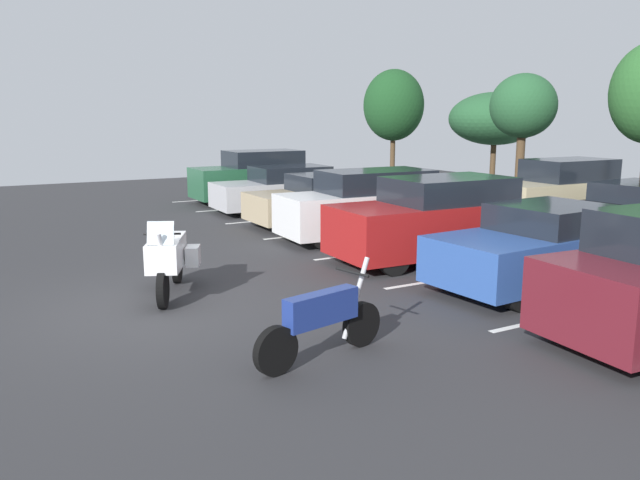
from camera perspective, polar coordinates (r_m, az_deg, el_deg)
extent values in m
cube|color=#2D2D30|center=(11.11, -14.58, -6.23)|extent=(44.00, 44.00, 0.10)
cylinder|color=black|center=(10.97, -14.01, -4.33)|extent=(0.66, 0.39, 0.67)
cylinder|color=black|center=(12.57, -12.78, -2.29)|extent=(0.66, 0.39, 0.67)
cube|color=white|center=(11.66, -13.45, -1.08)|extent=(1.33, 0.94, 0.55)
cylinder|color=#B2B2B7|center=(10.98, -14.02, -2.05)|extent=(0.50, 0.28, 1.14)
cylinder|color=black|center=(10.96, -14.07, 0.54)|extent=(0.29, 0.58, 0.04)
cube|color=white|center=(10.94, -14.05, -1.62)|extent=(0.62, 0.67, 0.49)
cube|color=#B2C1CC|center=(10.80, -14.21, 0.60)|extent=(0.33, 0.47, 0.39)
cube|color=white|center=(12.01, -11.42, -1.40)|extent=(0.50, 0.40, 0.36)
cube|color=white|center=(12.12, -14.87, -1.44)|extent=(0.50, 0.40, 0.36)
cylinder|color=black|center=(8.98, 3.77, -7.59)|extent=(0.26, 0.65, 0.64)
cylinder|color=black|center=(8.02, -4.01, -9.96)|extent=(0.26, 0.65, 0.64)
cube|color=navy|center=(8.35, 0.12, -6.19)|extent=(0.48, 1.17, 0.43)
cylinder|color=#B2B2B7|center=(8.78, 3.26, -5.24)|extent=(0.18, 0.51, 1.11)
cylinder|color=black|center=(8.62, 2.91, -2.93)|extent=(0.61, 0.17, 0.04)
cube|color=silver|center=(25.10, -7.89, 3.78)|extent=(0.12, 4.84, 0.01)
cube|color=silver|center=(22.58, -5.30, 3.01)|extent=(0.12, 4.84, 0.01)
cube|color=silver|center=(20.12, -2.08, 2.04)|extent=(0.12, 4.84, 0.01)
cube|color=silver|center=(17.75, 2.02, 0.80)|extent=(0.12, 4.84, 0.01)
cube|color=silver|center=(15.51, 7.33, -0.81)|extent=(0.12, 4.84, 0.01)
cube|color=silver|center=(13.46, 14.35, -2.93)|extent=(0.12, 4.84, 0.01)
cube|color=silver|center=(11.71, 23.71, -5.66)|extent=(0.12, 4.84, 0.01)
cube|color=#235638|center=(23.85, -6.11, 5.29)|extent=(1.90, 4.46, 1.09)
cube|color=black|center=(23.95, -5.17, 7.36)|extent=(1.74, 2.72, 0.59)
cylinder|color=black|center=(22.60, -8.82, 3.81)|extent=(0.22, 0.70, 0.70)
cylinder|color=black|center=(24.11, -10.15, 4.23)|extent=(0.22, 0.70, 0.70)
cylinder|color=black|center=(23.80, -1.96, 4.31)|extent=(0.22, 0.70, 0.70)
cylinder|color=black|center=(25.24, -3.64, 4.69)|extent=(0.22, 0.70, 0.70)
cube|color=#B7B7BC|center=(21.46, -3.18, 4.25)|extent=(2.01, 4.86, 0.82)
cube|color=black|center=(21.47, -2.73, 6.03)|extent=(1.79, 2.48, 0.50)
cylinder|color=black|center=(20.14, -6.46, 2.87)|extent=(0.24, 0.63, 0.62)
cylinder|color=black|center=(21.63, -8.00, 3.41)|extent=(0.24, 0.63, 0.62)
cylinder|color=black|center=(21.52, 1.69, 3.47)|extent=(0.24, 0.63, 0.62)
cylinder|color=black|center=(22.92, -0.27, 3.95)|extent=(0.24, 0.63, 0.62)
cube|color=tan|center=(18.79, 0.31, 3.28)|extent=(1.94, 4.50, 0.79)
cube|color=black|center=(18.79, 0.75, 5.24)|extent=(1.77, 2.07, 0.48)
cylinder|color=black|center=(17.40, -2.72, 1.72)|extent=(0.22, 0.68, 0.68)
cylinder|color=black|center=(18.88, -4.97, 2.44)|extent=(0.22, 0.68, 0.68)
cylinder|color=black|center=(18.94, 5.58, 2.45)|extent=(0.22, 0.68, 0.68)
cylinder|color=black|center=(20.31, 2.92, 3.08)|extent=(0.22, 0.68, 0.68)
cube|color=white|center=(16.55, 3.76, 2.56)|extent=(1.96, 4.42, 1.01)
cube|color=black|center=(16.67, 5.07, 5.34)|extent=(1.75, 2.94, 0.57)
cylinder|color=black|center=(15.27, 0.36, 0.37)|extent=(0.25, 0.68, 0.67)
cylinder|color=black|center=(16.60, -1.97, 1.24)|extent=(0.25, 0.68, 0.67)
cylinder|color=black|center=(16.80, 9.38, 1.22)|extent=(0.25, 0.68, 0.67)
cylinder|color=black|center=(18.01, 6.60, 1.96)|extent=(0.25, 0.68, 0.67)
cube|color=maroon|center=(14.38, 10.05, 1.21)|extent=(2.09, 4.69, 1.06)
cube|color=black|center=(14.53, 11.54, 4.50)|extent=(1.87, 2.76, 0.56)
cylinder|color=black|center=(12.89, 6.68, -1.72)|extent=(0.24, 0.69, 0.69)
cylinder|color=black|center=(14.27, 2.92, -0.39)|extent=(0.24, 0.69, 0.69)
cylinder|color=black|center=(14.85, 16.79, -0.40)|extent=(0.24, 0.69, 0.69)
cylinder|color=black|center=(16.07, 12.65, 0.66)|extent=(0.24, 0.69, 0.69)
cube|color=#2D519E|center=(12.60, 19.24, -1.16)|extent=(2.16, 4.54, 0.84)
cube|color=black|center=(12.71, 20.23, 1.94)|extent=(1.86, 2.05, 0.49)
cylinder|color=black|center=(11.02, 17.61, -4.39)|extent=(0.26, 0.71, 0.69)
cylinder|color=black|center=(12.10, 11.62, -2.71)|extent=(0.26, 0.71, 0.69)
cylinder|color=black|center=(13.43, 25.93, -2.24)|extent=(0.26, 0.71, 0.69)
cylinder|color=black|center=(14.33, 20.34, -1.02)|extent=(0.26, 0.71, 0.69)
cylinder|color=black|center=(10.01, 21.06, -6.44)|extent=(0.26, 0.63, 0.61)
cube|color=#C1B289|center=(20.52, 20.65, 3.55)|extent=(1.88, 4.48, 1.05)
cube|color=black|center=(20.76, 21.60, 5.93)|extent=(1.69, 2.68, 0.65)
cylinder|color=black|center=(18.97, 19.22, 1.80)|extent=(0.24, 0.63, 0.62)
cylinder|color=black|center=(20.01, 16.09, 2.44)|extent=(0.24, 0.63, 0.62)
cylinder|color=black|center=(21.26, 24.79, 2.34)|extent=(0.24, 0.63, 0.62)
cylinder|color=black|center=(22.19, 21.73, 2.91)|extent=(0.24, 0.63, 0.62)
cube|color=black|center=(18.58, 26.32, 1.96)|extent=(2.12, 4.67, 0.78)
cube|color=black|center=(18.75, 26.94, 3.94)|extent=(1.82, 2.31, 0.48)
cylinder|color=black|center=(16.91, 25.81, 0.23)|extent=(0.26, 0.65, 0.63)
cylinder|color=black|center=(17.74, 21.52, 1.04)|extent=(0.26, 0.65, 0.63)
cylinder|color=black|center=(20.33, 26.60, 1.84)|extent=(0.26, 0.65, 0.63)
cylinder|color=#4C3823|center=(33.53, 15.34, 6.81)|extent=(0.28, 0.28, 1.72)
ellipsoid|color=#23512D|center=(33.44, 15.54, 10.52)|extent=(4.61, 4.61, 2.63)
cylinder|color=#4C3823|center=(36.94, 6.57, 7.54)|extent=(0.28, 0.28, 1.76)
ellipsoid|color=#19421E|center=(36.87, 6.67, 12.01)|extent=(3.44, 3.44, 4.00)
cylinder|color=#4C3823|center=(26.95, 17.58, 6.33)|extent=(0.34, 0.34, 2.31)
ellipsoid|color=#23512D|center=(26.88, 17.89, 11.47)|extent=(2.62, 2.62, 2.53)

